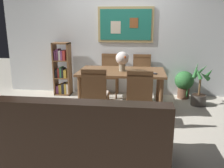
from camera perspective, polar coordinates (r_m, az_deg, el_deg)
ground_plane at (r=4.22m, az=0.13°, el=-7.58°), size 12.00×12.00×0.00m
wall_back_with_painting at (r=5.33m, az=2.01°, el=11.55°), size 5.20×0.14×2.60m
dining_table at (r=4.43m, az=2.27°, el=2.06°), size 1.57×0.89×0.72m
dining_chair_near_left at (r=3.77m, az=-4.00°, el=-1.74°), size 0.40×0.41×0.91m
dining_chair_far_left at (r=5.25m, az=-0.54°, el=3.05°), size 0.40×0.41×0.91m
dining_chair_far_right at (r=5.19m, az=7.07°, el=2.80°), size 0.40×0.41×0.91m
dining_chair_near_right at (r=3.67m, az=6.56°, el=-2.29°), size 0.40×0.41×0.91m
leather_couch at (r=2.81m, az=-5.78°, el=-12.71°), size 1.80×0.84×0.84m
bookshelf at (r=5.42m, az=-11.74°, el=3.02°), size 0.36×0.28×1.16m
potted_ivy at (r=5.29m, az=16.80°, el=0.28°), size 0.40×0.40×0.61m
potted_palm at (r=4.96m, az=20.12°, el=-1.48°), size 0.39×0.38×0.84m
flower_vase at (r=4.35m, az=2.48°, el=5.93°), size 0.24×0.24×0.35m
tv_remote at (r=4.18m, az=9.69°, el=2.50°), size 0.16×0.08×0.02m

